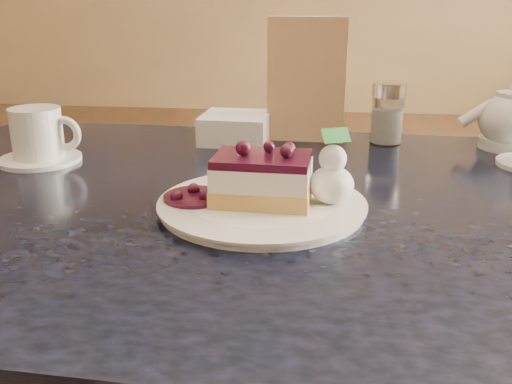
# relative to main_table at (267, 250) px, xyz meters

# --- Properties ---
(main_table) EXTENTS (1.36, 0.94, 0.83)m
(main_table) POSITION_rel_main_table_xyz_m (0.00, 0.00, 0.00)
(main_table) COLOR black
(main_table) RESTS_ON ground
(dessert_plate) EXTENTS (0.28, 0.28, 0.01)m
(dessert_plate) POSITION_rel_main_table_xyz_m (-0.00, -0.06, 0.09)
(dessert_plate) COLOR white
(dessert_plate) RESTS_ON main_table
(cheesecake_slice) EXTENTS (0.14, 0.10, 0.07)m
(cheesecake_slice) POSITION_rel_main_table_xyz_m (-0.00, -0.06, 0.13)
(cheesecake_slice) COLOR #DDBC54
(cheesecake_slice) RESTS_ON dessert_plate
(whipped_cream) EXTENTS (0.06, 0.06, 0.05)m
(whipped_cream) POSITION_rel_main_table_xyz_m (0.09, -0.05, 0.13)
(whipped_cream) COLOR white
(whipped_cream) RESTS_ON dessert_plate
(berry_sauce) EXTENTS (0.09, 0.09, 0.01)m
(berry_sauce) POSITION_rel_main_table_xyz_m (-0.10, -0.06, 0.10)
(berry_sauce) COLOR black
(berry_sauce) RESTS_ON dessert_plate
(coffee_set) EXTENTS (0.15, 0.14, 0.10)m
(coffee_set) POSITION_rel_main_table_xyz_m (-0.42, 0.14, 0.13)
(coffee_set) COLOR white
(coffee_set) RESTS_ON main_table
(menu_card) EXTENTS (0.16, 0.04, 0.24)m
(menu_card) POSITION_rel_main_table_xyz_m (0.04, 0.36, 0.21)
(menu_card) COLOR beige
(menu_card) RESTS_ON main_table
(sugar_shaker) EXTENTS (0.07, 0.07, 0.12)m
(sugar_shaker) POSITION_rel_main_table_xyz_m (0.20, 0.35, 0.15)
(sugar_shaker) COLOR white
(sugar_shaker) RESTS_ON main_table
(napkin_stack) EXTENTS (0.14, 0.14, 0.06)m
(napkin_stack) POSITION_rel_main_table_xyz_m (-0.10, 0.33, 0.11)
(napkin_stack) COLOR white
(napkin_stack) RESTS_ON main_table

